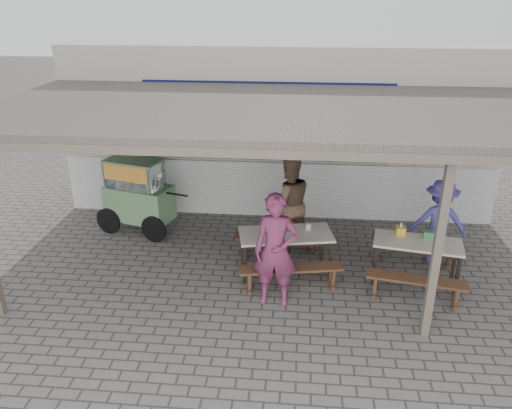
{
  "coord_description": "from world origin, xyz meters",
  "views": [
    {
      "loc": [
        0.52,
        -6.89,
        4.47
      ],
      "look_at": [
        -0.22,
        0.9,
        1.12
      ],
      "focal_mm": 35.0,
      "sensor_mm": 36.0,
      "label": 1
    }
  ],
  "objects_px": {
    "bench_left_wall": "(280,238)",
    "bench_right_street": "(416,285)",
    "table_left": "(286,237)",
    "tissue_box": "(401,231)",
    "bench_left_street": "(291,273)",
    "donation_box": "(430,235)",
    "condiment_bowl": "(276,229)",
    "patron_wall_side": "(288,203)",
    "vendor_cart": "(138,193)",
    "patron_right_table": "(439,221)",
    "table_right": "(417,246)",
    "bench_right_wall": "(414,246)",
    "patron_street_side": "(276,251)",
    "condiment_jar": "(308,226)"
  },
  "relations": [
    {
      "from": "patron_street_side",
      "to": "condiment_jar",
      "type": "bearing_deg",
      "value": 67.35
    },
    {
      "from": "vendor_cart",
      "to": "bench_left_wall",
      "type": "bearing_deg",
      "value": 0.45
    },
    {
      "from": "table_right",
      "to": "bench_left_street",
      "type": "bearing_deg",
      "value": -156.21
    },
    {
      "from": "table_right",
      "to": "patron_street_side",
      "type": "bearing_deg",
      "value": -150.47
    },
    {
      "from": "patron_wall_side",
      "to": "table_right",
      "type": "bearing_deg",
      "value": 136.97
    },
    {
      "from": "vendor_cart",
      "to": "bench_right_street",
      "type": "bearing_deg",
      "value": -7.24
    },
    {
      "from": "bench_right_street",
      "to": "patron_right_table",
      "type": "bearing_deg",
      "value": 76.77
    },
    {
      "from": "vendor_cart",
      "to": "condiment_bowl",
      "type": "relative_size",
      "value": 10.81
    },
    {
      "from": "table_left",
      "to": "vendor_cart",
      "type": "relative_size",
      "value": 0.86
    },
    {
      "from": "bench_left_street",
      "to": "bench_right_street",
      "type": "bearing_deg",
      "value": -15.64
    },
    {
      "from": "donation_box",
      "to": "condiment_bowl",
      "type": "relative_size",
      "value": 1.07
    },
    {
      "from": "condiment_jar",
      "to": "bench_left_wall",
      "type": "bearing_deg",
      "value": 141.16
    },
    {
      "from": "table_left",
      "to": "patron_street_side",
      "type": "distance_m",
      "value": 0.93
    },
    {
      "from": "condiment_bowl",
      "to": "patron_wall_side",
      "type": "bearing_deg",
      "value": 77.0
    },
    {
      "from": "table_left",
      "to": "bench_right_wall",
      "type": "bearing_deg",
      "value": 2.65
    },
    {
      "from": "condiment_bowl",
      "to": "bench_left_wall",
      "type": "bearing_deg",
      "value": 82.87
    },
    {
      "from": "patron_right_table",
      "to": "condiment_bowl",
      "type": "bearing_deg",
      "value": 17.28
    },
    {
      "from": "bench_left_street",
      "to": "donation_box",
      "type": "height_order",
      "value": "donation_box"
    },
    {
      "from": "bench_left_wall",
      "to": "bench_right_wall",
      "type": "bearing_deg",
      "value": -12.1
    },
    {
      "from": "table_left",
      "to": "condiment_jar",
      "type": "relative_size",
      "value": 16.66
    },
    {
      "from": "bench_left_street",
      "to": "patron_wall_side",
      "type": "relative_size",
      "value": 0.91
    },
    {
      "from": "bench_right_wall",
      "to": "patron_street_side",
      "type": "relative_size",
      "value": 0.84
    },
    {
      "from": "table_left",
      "to": "patron_right_table",
      "type": "relative_size",
      "value": 1.08
    },
    {
      "from": "tissue_box",
      "to": "donation_box",
      "type": "bearing_deg",
      "value": -12.39
    },
    {
      "from": "patron_wall_side",
      "to": "condiment_jar",
      "type": "xyz_separation_m",
      "value": [
        0.36,
        -0.71,
        -0.11
      ]
    },
    {
      "from": "table_left",
      "to": "patron_right_table",
      "type": "height_order",
      "value": "patron_right_table"
    },
    {
      "from": "bench_left_wall",
      "to": "bench_right_street",
      "type": "distance_m",
      "value": 2.53
    },
    {
      "from": "table_left",
      "to": "patron_wall_side",
      "type": "relative_size",
      "value": 0.9
    },
    {
      "from": "tissue_box",
      "to": "condiment_bowl",
      "type": "distance_m",
      "value": 2.07
    },
    {
      "from": "bench_right_street",
      "to": "patron_wall_side",
      "type": "distance_m",
      "value": 2.67
    },
    {
      "from": "bench_right_street",
      "to": "bench_right_wall",
      "type": "xyz_separation_m",
      "value": [
        0.23,
        1.3,
        0.0
      ]
    },
    {
      "from": "bench_right_street",
      "to": "donation_box",
      "type": "height_order",
      "value": "donation_box"
    },
    {
      "from": "bench_left_street",
      "to": "donation_box",
      "type": "distance_m",
      "value": 2.37
    },
    {
      "from": "table_right",
      "to": "patron_wall_side",
      "type": "bearing_deg",
      "value": 164.86
    },
    {
      "from": "table_right",
      "to": "vendor_cart",
      "type": "bearing_deg",
      "value": 174.0
    },
    {
      "from": "patron_right_table",
      "to": "bench_right_street",
      "type": "bearing_deg",
      "value": 71.96
    },
    {
      "from": "patron_wall_side",
      "to": "bench_right_street",
      "type": "bearing_deg",
      "value": 122.86
    },
    {
      "from": "patron_right_table",
      "to": "patron_wall_side",
      "type": "bearing_deg",
      "value": 0.83
    },
    {
      "from": "bench_right_street",
      "to": "condiment_jar",
      "type": "relative_size",
      "value": 15.27
    },
    {
      "from": "patron_wall_side",
      "to": "donation_box",
      "type": "xyz_separation_m",
      "value": [
        2.34,
        -0.87,
        -0.1
      ]
    },
    {
      "from": "bench_right_wall",
      "to": "bench_right_street",
      "type": "bearing_deg",
      "value": -90.0
    },
    {
      "from": "bench_left_wall",
      "to": "patron_right_table",
      "type": "bearing_deg",
      "value": -8.81
    },
    {
      "from": "bench_right_wall",
      "to": "condiment_jar",
      "type": "height_order",
      "value": "condiment_jar"
    },
    {
      "from": "bench_left_wall",
      "to": "table_right",
      "type": "xyz_separation_m",
      "value": [
        2.26,
        -0.7,
        0.32
      ]
    },
    {
      "from": "bench_left_street",
      "to": "table_right",
      "type": "bearing_deg",
      "value": 2.69
    },
    {
      "from": "bench_right_street",
      "to": "condiment_bowl",
      "type": "height_order",
      "value": "condiment_bowl"
    },
    {
      "from": "table_left",
      "to": "tissue_box",
      "type": "bearing_deg",
      "value": -6.98
    },
    {
      "from": "table_left",
      "to": "bench_right_street",
      "type": "bearing_deg",
      "value": -31.28
    },
    {
      "from": "patron_street_side",
      "to": "table_left",
      "type": "bearing_deg",
      "value": 83.97
    },
    {
      "from": "bench_left_street",
      "to": "table_right",
      "type": "relative_size",
      "value": 1.13
    }
  ]
}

